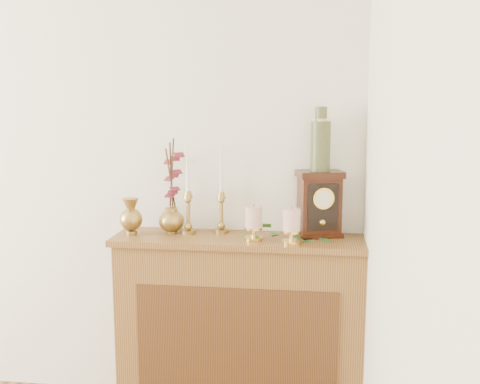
# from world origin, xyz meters

# --- Properties ---
(console_shelf) EXTENTS (1.24, 0.34, 0.93)m
(console_shelf) POSITION_xyz_m (1.40, 2.10, 0.44)
(console_shelf) COLOR brown
(console_shelf) RESTS_ON ground
(candlestick_left) EXTENTS (0.07, 0.07, 0.44)m
(candlestick_left) POSITION_xyz_m (1.14, 2.13, 1.07)
(candlestick_left) COLOR #A08640
(candlestick_left) RESTS_ON console_shelf
(candlestick_center) EXTENTS (0.07, 0.07, 0.42)m
(candlestick_center) POSITION_xyz_m (1.30, 2.18, 1.07)
(candlestick_center) COLOR #A08640
(candlestick_center) RESTS_ON console_shelf
(bud_vase) EXTENTS (0.11, 0.11, 0.18)m
(bud_vase) POSITION_xyz_m (0.86, 2.08, 1.02)
(bud_vase) COLOR #A08640
(bud_vase) RESTS_ON console_shelf
(ginger_jar) EXTENTS (0.20, 0.21, 0.48)m
(ginger_jar) POSITION_xyz_m (1.05, 2.18, 1.14)
(ginger_jar) COLOR #A08640
(ginger_jar) RESTS_ON console_shelf
(pillar_candle_left) EXTENTS (0.09, 0.09, 0.17)m
(pillar_candle_left) POSITION_xyz_m (1.47, 2.04, 1.02)
(pillar_candle_left) COLOR #E1B74F
(pillar_candle_left) RESTS_ON console_shelf
(pillar_candle_right) EXTENTS (0.09, 0.09, 0.18)m
(pillar_candle_right) POSITION_xyz_m (1.65, 2.00, 1.02)
(pillar_candle_right) COLOR #E1B74F
(pillar_candle_right) RESTS_ON console_shelf
(ivy_garland) EXTENTS (0.41, 0.19, 0.08)m
(ivy_garland) POSITION_xyz_m (1.59, 2.12, 0.94)
(ivy_garland) COLOR #2E6827
(ivy_garland) RESTS_ON console_shelf
(mantel_clock) EXTENTS (0.25, 0.20, 0.32)m
(mantel_clock) POSITION_xyz_m (1.78, 2.17, 1.09)
(mantel_clock) COLOR #39190B
(mantel_clock) RESTS_ON console_shelf
(ceramic_vase) EXTENTS (0.10, 0.10, 0.31)m
(ceramic_vase) POSITION_xyz_m (1.78, 2.17, 1.39)
(ceramic_vase) COLOR #162D24
(ceramic_vase) RESTS_ON mantel_clock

